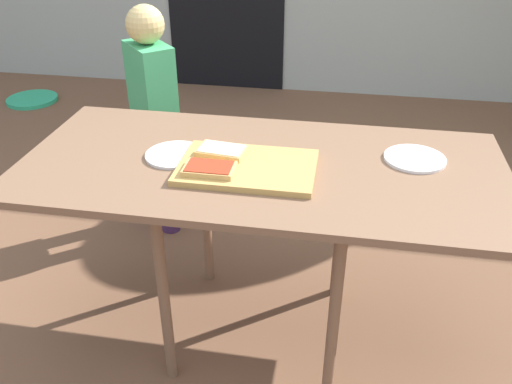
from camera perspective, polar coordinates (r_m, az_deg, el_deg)
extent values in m
plane|color=brown|center=(2.13, 0.49, -14.33)|extent=(16.00, 16.00, 0.00)
cube|color=brown|center=(1.70, 0.60, 2.71)|extent=(1.53, 0.71, 0.02)
cylinder|color=brown|center=(1.75, -9.72, -11.15)|extent=(0.04, 0.04, 0.69)
cylinder|color=brown|center=(1.68, 8.24, -13.29)|extent=(0.04, 0.04, 0.69)
cylinder|color=brown|center=(2.16, -5.30, -1.87)|extent=(0.04, 0.04, 0.69)
cylinder|color=brown|center=(2.10, 8.95, -3.21)|extent=(0.04, 0.04, 0.69)
cube|color=tan|center=(1.65, -0.93, 2.64)|extent=(0.42, 0.28, 0.02)
cube|color=#E0AE61|center=(1.61, -4.96, 2.45)|extent=(0.15, 0.10, 0.02)
cube|color=#B3361E|center=(1.60, -4.98, 2.76)|extent=(0.14, 0.09, 0.00)
cube|color=#E0AE61|center=(1.71, -3.66, 4.36)|extent=(0.16, 0.12, 0.02)
cube|color=beige|center=(1.71, -3.67, 4.66)|extent=(0.15, 0.10, 0.00)
cylinder|color=white|center=(1.78, 16.49, 3.42)|extent=(0.19, 0.19, 0.01)
cylinder|color=white|center=(1.76, -8.49, 3.98)|extent=(0.19, 0.19, 0.01)
cylinder|color=#472852|center=(2.66, -10.67, 2.23)|extent=(0.09, 0.09, 0.52)
cylinder|color=#472852|center=(2.54, -9.41, 0.97)|extent=(0.09, 0.09, 0.52)
cube|color=#3FA566|center=(2.42, -11.02, 10.90)|extent=(0.27, 0.27, 0.37)
sphere|color=#D8BA73|center=(2.34, -11.69, 17.02)|extent=(0.16, 0.16, 0.16)
cylinder|color=#2FB77B|center=(4.50, -22.64, 9.05)|extent=(0.38, 0.38, 0.03)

